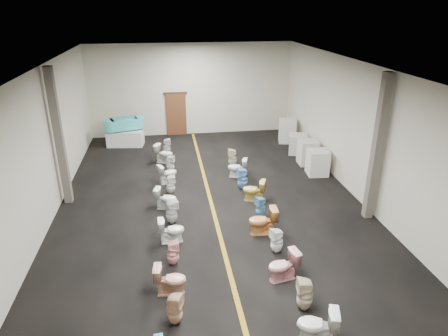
{
  "coord_description": "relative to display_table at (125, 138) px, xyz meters",
  "views": [
    {
      "loc": [
        -1.38,
        -11.75,
        6.23
      ],
      "look_at": [
        0.57,
        1.0,
        0.89
      ],
      "focal_mm": 32.0,
      "sensor_mm": 36.0,
      "label": 1
    }
  ],
  "objects": [
    {
      "name": "floor",
      "position": [
        3.26,
        -6.61,
        -0.36
      ],
      "size": [
        16.0,
        16.0,
        0.0
      ],
      "primitive_type": "plane",
      "color": "black",
      "rests_on": "ground"
    },
    {
      "name": "ceiling",
      "position": [
        3.26,
        -6.61,
        4.14
      ],
      "size": [
        16.0,
        16.0,
        0.0
      ],
      "primitive_type": "plane",
      "rotation": [
        3.14,
        0.0,
        0.0
      ],
      "color": "black",
      "rests_on": "ground"
    },
    {
      "name": "wall_back",
      "position": [
        3.26,
        1.39,
        1.89
      ],
      "size": [
        10.0,
        0.0,
        10.0
      ],
      "primitive_type": "plane",
      "rotation": [
        1.57,
        0.0,
        0.0
      ],
      "color": "beige",
      "rests_on": "ground"
    },
    {
      "name": "wall_left",
      "position": [
        -1.74,
        -6.61,
        1.89
      ],
      "size": [
        0.0,
        16.0,
        16.0
      ],
      "primitive_type": "plane",
      "rotation": [
        1.57,
        0.0,
        1.57
      ],
      "color": "beige",
      "rests_on": "ground"
    },
    {
      "name": "wall_right",
      "position": [
        8.26,
        -6.61,
        1.89
      ],
      "size": [
        0.0,
        16.0,
        16.0
      ],
      "primitive_type": "plane",
      "rotation": [
        1.57,
        0.0,
        -1.57
      ],
      "color": "beige",
      "rests_on": "ground"
    },
    {
      "name": "aisle_stripe",
      "position": [
        3.26,
        -6.61,
        -0.36
      ],
      "size": [
        0.12,
        15.6,
        0.01
      ],
      "primitive_type": "cube",
      "color": "#946B15",
      "rests_on": "floor"
    },
    {
      "name": "back_door",
      "position": [
        2.46,
        1.33,
        0.69
      ],
      "size": [
        1.0,
        0.1,
        2.1
      ],
      "primitive_type": "cube",
      "color": "#562D19",
      "rests_on": "floor"
    },
    {
      "name": "door_frame",
      "position": [
        2.46,
        1.34,
        1.76
      ],
      "size": [
        1.15,
        0.08,
        0.1
      ],
      "primitive_type": "cube",
      "color": "#331C11",
      "rests_on": "back_door"
    },
    {
      "name": "column_left",
      "position": [
        -1.49,
        -5.61,
        1.89
      ],
      "size": [
        0.25,
        0.25,
        4.5
      ],
      "primitive_type": "cube",
      "color": "#59544C",
      "rests_on": "floor"
    },
    {
      "name": "column_right",
      "position": [
        8.01,
        -8.11,
        1.89
      ],
      "size": [
        0.25,
        0.25,
        4.5
      ],
      "primitive_type": "cube",
      "color": "#59544C",
      "rests_on": "floor"
    },
    {
      "name": "display_table",
      "position": [
        0.0,
        0.0,
        0.0
      ],
      "size": [
        1.73,
        1.02,
        0.73
      ],
      "primitive_type": "cube",
      "rotation": [
        0.0,
        0.0,
        -0.13
      ],
      "color": "white",
      "rests_on": "floor"
    },
    {
      "name": "bathtub",
      "position": [
        -0.0,
        0.0,
        0.71
      ],
      "size": [
        1.8,
        1.03,
        0.55
      ],
      "rotation": [
        0.0,
        0.0,
        0.31
      ],
      "color": "#44C6C2",
      "rests_on": "display_table"
    },
    {
      "name": "appliance_crate_a",
      "position": [
        7.66,
        -4.66,
        0.13
      ],
      "size": [
        0.83,
        0.83,
        0.98
      ],
      "primitive_type": "cube",
      "rotation": [
        0.0,
        0.0,
        -0.09
      ],
      "color": "silver",
      "rests_on": "floor"
    },
    {
      "name": "appliance_crate_b",
      "position": [
        7.66,
        -3.55,
        0.14
      ],
      "size": [
        0.76,
        0.76,
        1.01
      ],
      "primitive_type": "cube",
      "rotation": [
        0.0,
        0.0,
        -0.04
      ],
      "color": "beige",
      "rests_on": "floor"
    },
    {
      "name": "appliance_crate_c",
      "position": [
        7.66,
        -2.27,
        0.07
      ],
      "size": [
        0.96,
        0.96,
        0.86
      ],
      "primitive_type": "cube",
      "rotation": [
        0.0,
        0.0,
        -0.32
      ],
      "color": "beige",
      "rests_on": "floor"
    },
    {
      "name": "appliance_crate_d",
      "position": [
        7.66,
        -0.66,
        0.19
      ],
      "size": [
        0.92,
        0.92,
        1.1
      ],
      "primitive_type": "cube",
      "rotation": [
        0.0,
        0.0,
        -0.22
      ],
      "color": "silver",
      "rests_on": "floor"
    },
    {
      "name": "toilet_left_1",
      "position": [
        1.85,
        -11.77,
        0.0
      ],
      "size": [
        0.44,
        0.44,
        0.74
      ],
      "primitive_type": "imported",
      "rotation": [
        0.0,
        0.0,
        1.16
      ],
      "color": "#D8A887",
      "rests_on": "floor"
    },
    {
      "name": "toilet_left_2",
      "position": [
        1.79,
        -10.81,
        0.01
      ],
      "size": [
        0.77,
        0.49,
        0.75
      ],
      "primitive_type": "imported",
      "rotation": [
        0.0,
        0.0,
        1.47
      ],
      "color": "tan",
      "rests_on": "floor"
    },
    {
      "name": "toilet_left_3",
      "position": [
        1.89,
        -9.72,
        -0.02
      ],
      "size": [
        0.33,
        0.33,
        0.7
      ],
      "primitive_type": "imported",
      "rotation": [
        0.0,
        0.0,
        1.61
      ],
      "color": "pink",
      "rests_on": "floor"
    },
    {
      "name": "toilet_left_4",
      "position": [
        1.88,
        -8.63,
        0.0
      ],
      "size": [
        0.74,
        0.45,
        0.73
      ],
      "primitive_type": "imported",
      "rotation": [
        0.0,
        0.0,
        1.63
      ],
      "color": "white",
      "rests_on": "floor"
    },
    {
      "name": "toilet_left_5",
      "position": [
        1.92,
        -7.61,
        0.02
      ],
      "size": [
        0.46,
        0.46,
        0.77
      ],
      "primitive_type": "imported",
      "rotation": [
        0.0,
        0.0,
        1.96
      ],
      "color": "silver",
      "rests_on": "floor"
    },
    {
      "name": "toilet_left_6",
      "position": [
        1.77,
        -6.63,
        0.0
      ],
      "size": [
        0.8,
        0.59,
        0.73
      ],
      "primitive_type": "imported",
      "rotation": [
        0.0,
        0.0,
        1.29
      ],
      "color": "silver",
      "rests_on": "floor"
    },
    {
      "name": "toilet_left_7",
      "position": [
        1.95,
        -5.54,
        -0.02
      ],
      "size": [
        0.35,
        0.35,
        0.69
      ],
      "primitive_type": "imported",
      "rotation": [
        0.0,
        0.0,
        1.69
      ],
      "color": "silver",
      "rests_on": "floor"
    },
    {
      "name": "toilet_left_8",
      "position": [
        1.86,
        -4.56,
        0.0
      ],
      "size": [
        0.83,
        0.67,
        0.74
      ],
      "primitive_type": "imported",
      "rotation": [
        0.0,
        0.0,
        1.99
      ],
      "color": "white",
      "rests_on": "floor"
    },
    {
      "name": "toilet_left_9",
      "position": [
        1.99,
        -3.56,
        -0.02
      ],
      "size": [
        0.41,
        0.4,
        0.69
      ],
      "primitive_type": "imported",
      "rotation": [
        0.0,
        0.0,
        1.21
      ],
      "color": "silver",
      "rests_on": "floor"
    },
    {
      "name": "toilet_left_10",
      "position": [
        1.76,
        -2.5,
        0.03
      ],
      "size": [
        0.88,
        0.72,
        0.79
      ],
      "primitive_type": "imported",
      "rotation": [
        0.0,
        0.0,
        1.14
      ],
      "color": "silver",
      "rests_on": "floor"
    },
    {
      "name": "toilet_left_11",
      "position": [
        1.9,
        -1.5,
        -0.0
      ],
      "size": [
        0.35,
        0.35,
        0.72
      ],
      "primitive_type": "imported",
      "rotation": [
        0.0,
        0.0,
        1.51
      ],
      "color": "silver",
      "rests_on": "floor"
    },
    {
      "name": "toilet_right_1",
      "position": [
        4.59,
        -12.69,
        0.04
      ],
      "size": [
        0.88,
        0.66,
        0.8
      ],
      "primitive_type": "imported",
      "rotation": [
        0.0,
        0.0,
        -1.87
      ],
      "color": "white",
      "rests_on": "floor"
    },
    {
      "name": "toilet_right_2",
      "position": [
        4.67,
        -11.77,
        0.03
      ],
      "size": [
        0.4,
        0.39,
        0.79
      ],
      "primitive_type": "imported",
      "rotation": [
        0.0,
        0.0,
        -1.68
      ],
      "color": "beige",
      "rests_on": "floor"
    },
    {
      "name": "toilet_right_3",
      "position": [
        4.5,
        -10.71,
        0.02
      ],
      "size": [
        0.83,
        0.57,
        0.77
      ],
      "primitive_type": "imported",
      "rotation": [
        0.0,
        0.0,
        -1.37
      ],
      "color": "pink",
      "rests_on": "floor"
    },
    {
      "name": "toilet_right_4",
      "position": [
        4.65,
        -9.59,
        0.0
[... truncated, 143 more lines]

